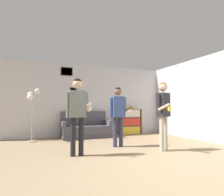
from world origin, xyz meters
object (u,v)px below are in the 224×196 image
object	(u,v)px
person_player_foreground_left	(77,108)
person_player_foreground_center	(118,110)
drinking_cup	(133,108)
bookshelf	(130,122)
floor_lamp	(33,100)
person_watcher_holding_cup	(163,108)
couch	(86,129)

from	to	relation	value
person_player_foreground_left	person_player_foreground_center	bearing A→B (deg)	26.11
person_player_foreground_center	drinking_cup	world-z (taller)	person_player_foreground_center
bookshelf	person_player_foreground_center	size ratio (longest dim) A/B	0.62
floor_lamp	bookshelf	bearing A→B (deg)	7.24
floor_lamp	person_player_foreground_left	distance (m)	2.52
person_watcher_holding_cup	person_player_foreground_center	bearing A→B (deg)	134.19
bookshelf	drinking_cup	bearing A→B (deg)	0.09
person_player_foreground_center	person_watcher_holding_cup	distance (m)	1.22
bookshelf	person_player_foreground_center	world-z (taller)	person_player_foreground_center
couch	floor_lamp	xyz separation A→B (m)	(-1.78, -0.27, 1.00)
person_player_foreground_center	couch	bearing A→B (deg)	101.24
floor_lamp	person_watcher_holding_cup	world-z (taller)	person_watcher_holding_cup
couch	floor_lamp	world-z (taller)	floor_lamp
person_player_foreground_left	person_player_foreground_center	size ratio (longest dim) A/B	1.06
bookshelf	drinking_cup	size ratio (longest dim) A/B	8.77
bookshelf	floor_lamp	distance (m)	3.75
couch	person_watcher_holding_cup	bearing A→B (deg)	-66.48
couch	person_player_foreground_left	world-z (taller)	person_player_foreground_left
couch	bookshelf	bearing A→B (deg)	5.92
bookshelf	person_player_foreground_left	xyz separation A→B (m)	(-2.72, -2.80, 0.56)
person_player_foreground_left	couch	bearing A→B (deg)	71.78
couch	person_player_foreground_center	world-z (taller)	person_player_foreground_center
person_player_foreground_left	drinking_cup	world-z (taller)	person_player_foreground_left
person_player_foreground_center	drinking_cup	bearing A→B (deg)	53.43
floor_lamp	person_player_foreground_center	bearing A→B (deg)	-38.36
drinking_cup	couch	bearing A→B (deg)	-174.53
person_player_foreground_center	person_watcher_holding_cup	world-z (taller)	person_watcher_holding_cup
couch	person_player_foreground_center	distance (m)	2.14
couch	person_watcher_holding_cup	size ratio (longest dim) A/B	1.02
person_player_foreground_center	drinking_cup	size ratio (longest dim) A/B	14.11
bookshelf	floor_lamp	world-z (taller)	floor_lamp
bookshelf	person_watcher_holding_cup	world-z (taller)	person_watcher_holding_cup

